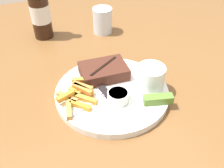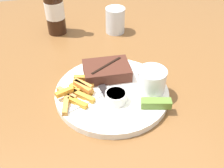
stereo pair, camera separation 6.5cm
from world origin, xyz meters
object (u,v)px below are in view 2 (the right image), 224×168
dinner_plate (112,93)px  steak_portion (108,70)px  knife_utensil (100,84)px  fork_utensil (87,102)px  pickle_spear (156,103)px  drinking_glass (115,20)px  beer_bottle (54,8)px  dipping_sauce_cup (117,96)px  coleslaw_cup (152,79)px

dinner_plate → steak_portion: (0.00, 0.06, 0.02)m
steak_portion → knife_utensil: (-0.03, -0.04, -0.01)m
fork_utensil → steak_portion: bearing=29.1°
pickle_spear → drinking_glass: bearing=90.0°
dinner_plate → beer_bottle: bearing=107.0°
drinking_glass → knife_utensil: bearing=-110.5°
dinner_plate → drinking_glass: size_ratio=3.29×
beer_bottle → drinking_glass: beer_bottle is taller
steak_portion → drinking_glass: bearing=72.2°
pickle_spear → knife_utensil: 0.16m
drinking_glass → pickle_spear: bearing=-90.0°
pickle_spear → fork_utensil: pickle_spear is taller
pickle_spear → knife_utensil: size_ratio=0.45×
fork_utensil → dipping_sauce_cup: bearing=-32.3°
coleslaw_cup → dipping_sauce_cup: coleslaw_cup is taller
coleslaw_cup → pickle_spear: size_ratio=0.97×
dipping_sauce_cup → drinking_glass: (0.08, 0.37, 0.01)m
dinner_plate → steak_portion: steak_portion is taller
dipping_sauce_cup → drinking_glass: 0.38m
drinking_glass → coleslaw_cup: bearing=-88.5°
dinner_plate → coleslaw_cup: coleslaw_cup is taller
coleslaw_cup → beer_bottle: (-0.21, 0.39, 0.04)m
coleslaw_cup → knife_utensil: (-0.12, 0.05, -0.03)m
pickle_spear → beer_bottle: bearing=114.0°
pickle_spear → drinking_glass: 0.41m
dinner_plate → knife_utensil: size_ratio=1.73×
coleslaw_cup → dipping_sauce_cup: 0.10m
knife_utensil → drinking_glass: (0.11, 0.30, 0.02)m
dipping_sauce_cup → knife_utensil: dipping_sauce_cup is taller
beer_bottle → dinner_plate: bearing=-73.0°
fork_utensil → coleslaw_cup: bearing=-19.7°
coleslaw_cup → dipping_sauce_cup: bearing=-166.9°
dinner_plate → dipping_sauce_cup: bearing=-86.9°
dinner_plate → drinking_glass: bearing=75.1°
coleslaw_cup → fork_utensil: size_ratio=0.56×
coleslaw_cup → fork_utensil: (-0.17, -0.01, -0.03)m
knife_utensil → drinking_glass: bearing=-29.4°
dipping_sauce_cup → pickle_spear: (0.08, -0.04, -0.00)m
dinner_plate → pickle_spear: 0.12m
steak_portion → pickle_spear: size_ratio=1.69×
pickle_spear → beer_bottle: (-0.20, 0.45, 0.06)m
knife_utensil → drinking_glass: 0.32m
fork_utensil → beer_bottle: (-0.04, 0.40, 0.07)m
dinner_plate → steak_portion: 0.07m
dipping_sauce_cup → pickle_spear: 0.09m
coleslaw_cup → beer_bottle: 0.44m
fork_utensil → beer_bottle: beer_bottle is taller
coleslaw_cup → pickle_spear: bearing=-98.3°
dipping_sauce_cup → beer_bottle: bearing=105.7°
fork_utensil → beer_bottle: 0.41m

